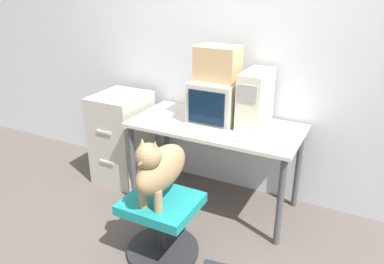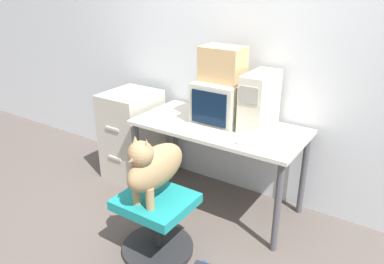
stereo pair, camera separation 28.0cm
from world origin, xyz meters
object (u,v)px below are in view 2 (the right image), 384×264
Objects in this scene: keyboard at (205,133)px; dog at (154,166)px; pc_tower at (260,101)px; cardboard_box at (223,64)px; office_chair at (157,221)px; filing_cabinet at (132,135)px; crt_monitor at (221,102)px.

dog is at bearing -96.90° from keyboard.
cardboard_box is at bearing -173.92° from pc_tower.
office_chair is (-0.07, -0.54, -0.52)m from keyboard.
filing_cabinet reaches higher than office_chair.
dog reaches higher than office_chair.
keyboard is 0.82× the size of office_chair.
crt_monitor is at bearing -90.00° from cardboard_box.
crt_monitor is 0.35m from keyboard.
office_chair is 1.30m from cardboard_box.
pc_tower reaches higher than filing_cabinet.
filing_cabinet is 2.56× the size of cardboard_box.
dog is 1.01m from cardboard_box.
office_chair is at bearing -40.53° from filing_cabinet.
keyboard reaches higher than office_chair.
pc_tower is (0.32, 0.04, 0.05)m from crt_monitor.
pc_tower is at bearing 68.72° from dog.
dog is (-0.03, -0.86, -0.22)m from crt_monitor.
dog is (0.00, -0.01, 0.45)m from office_chair.
filing_cabinet is at bearing -176.34° from crt_monitor.
office_chair is 1.56× the size of cardboard_box.
office_chair is at bearing -111.43° from pc_tower.
dog is at bearing -40.78° from filing_cabinet.
office_chair is 1.23m from filing_cabinet.
pc_tower is at bearing 6.77° from crt_monitor.
dog reaches higher than keyboard.
pc_tower is at bearing 68.57° from office_chair.
cardboard_box is at bearing 3.90° from filing_cabinet.
crt_monitor is at bearing -173.23° from pc_tower.
pc_tower is 0.41m from cardboard_box.
keyboard is 1.08m from filing_cabinet.
crt_monitor is 1.22× the size of cardboard_box.
dog is at bearing -92.08° from cardboard_box.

